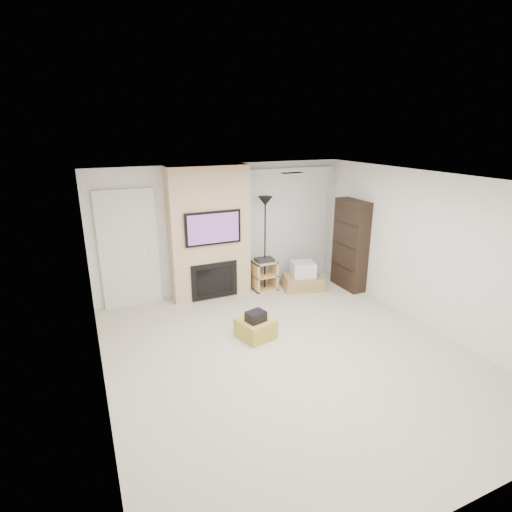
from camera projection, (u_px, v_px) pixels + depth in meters
name	position (u px, v px, depth m)	size (l,w,h in m)	color
floor	(290.00, 355.00, 5.77)	(5.00, 5.50, 0.00)	beige
ceiling	(295.00, 181.00, 5.01)	(5.00, 5.50, 0.00)	white
wall_back	(223.00, 229.00, 7.78)	(5.00, 2.50, 0.00)	white
wall_front	(471.00, 390.00, 3.00)	(5.00, 2.50, 0.00)	white
wall_left	(95.00, 306.00, 4.41)	(5.50, 2.50, 0.00)	white
wall_right	(429.00, 251.00, 6.37)	(5.50, 2.50, 0.00)	white
hvac_vent	(292.00, 173.00, 5.86)	(0.35, 0.18, 0.01)	silver
ottoman	(256.00, 328.00, 6.22)	(0.50, 0.50, 0.30)	gold
black_bag	(256.00, 316.00, 6.10)	(0.28, 0.22, 0.16)	black
fireplace_wall	(210.00, 234.00, 7.46)	(1.50, 0.47, 2.50)	#D6B386
entry_door	(129.00, 250.00, 7.10)	(1.02, 0.11, 2.14)	silver
vertical_blinds	(288.00, 222.00, 8.27)	(1.98, 0.10, 2.37)	silver
floor_lamp	(265.00, 217.00, 7.69)	(0.28, 0.28, 1.89)	black
av_stand	(264.00, 273.00, 8.02)	(0.45, 0.38, 0.66)	#DFB36D
box_stack	(303.00, 278.00, 8.13)	(0.95, 0.81, 0.55)	tan
bookshelf	(350.00, 245.00, 7.97)	(0.30, 0.80, 1.80)	black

